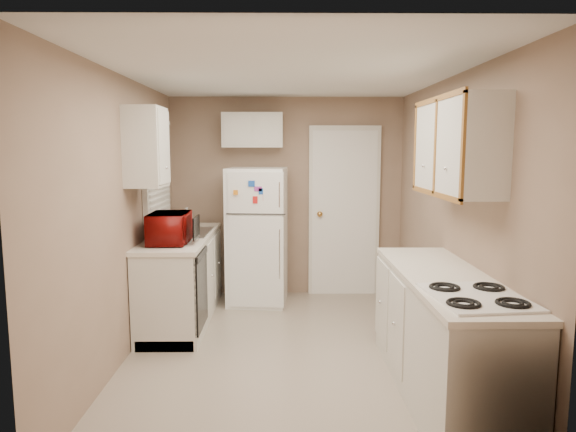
{
  "coord_description": "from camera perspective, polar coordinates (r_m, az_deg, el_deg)",
  "views": [
    {
      "loc": [
        -0.06,
        -4.34,
        1.79
      ],
      "look_at": [
        0.0,
        0.5,
        1.15
      ],
      "focal_mm": 32.0,
      "sensor_mm": 36.0,
      "label": 1
    }
  ],
  "objects": [
    {
      "name": "floor",
      "position": [
        4.69,
        0.07,
        -14.89
      ],
      "size": [
        3.8,
        3.8,
        0.0
      ],
      "primitive_type": "plane",
      "color": "#B9AA98",
      "rests_on": "ground"
    },
    {
      "name": "ceiling",
      "position": [
        4.38,
        0.08,
        15.55
      ],
      "size": [
        3.8,
        3.8,
        0.0
      ],
      "primitive_type": "plane",
      "color": "white",
      "rests_on": "floor"
    },
    {
      "name": "wall_left",
      "position": [
        4.58,
        -17.73,
        -0.22
      ],
      "size": [
        3.8,
        3.8,
        0.0
      ],
      "primitive_type": "plane",
      "color": "gray",
      "rests_on": "floor"
    },
    {
      "name": "wall_right",
      "position": [
        4.61,
        17.75,
        -0.17
      ],
      "size": [
        3.8,
        3.8,
        0.0
      ],
      "primitive_type": "plane",
      "color": "gray",
      "rests_on": "floor"
    },
    {
      "name": "wall_back",
      "position": [
        6.26,
        -0.15,
        2.13
      ],
      "size": [
        2.8,
        2.8,
        0.0
      ],
      "primitive_type": "plane",
      "color": "gray",
      "rests_on": "floor"
    },
    {
      "name": "wall_front",
      "position": [
        2.51,
        0.63,
        -6.04
      ],
      "size": [
        2.8,
        2.8,
        0.0
      ],
      "primitive_type": "plane",
      "color": "gray",
      "rests_on": "floor"
    },
    {
      "name": "left_counter",
      "position": [
        5.5,
        -11.66,
        -6.71
      ],
      "size": [
        0.6,
        1.8,
        0.9
      ],
      "primitive_type": "cube",
      "color": "silver",
      "rests_on": "floor"
    },
    {
      "name": "dishwasher",
      "position": [
        4.87,
        -9.64,
        -8.04
      ],
      "size": [
        0.03,
        0.58,
        0.72
      ],
      "primitive_type": "cube",
      "color": "black",
      "rests_on": "floor"
    },
    {
      "name": "sink",
      "position": [
        5.56,
        -11.48,
        -2.24
      ],
      "size": [
        0.54,
        0.74,
        0.16
      ],
      "primitive_type": "cube",
      "color": "gray",
      "rests_on": "left_counter"
    },
    {
      "name": "microwave",
      "position": [
        4.95,
        -13.01,
        -1.25
      ],
      "size": [
        0.53,
        0.3,
        0.35
      ],
      "primitive_type": "imported",
      "rotation": [
        0.0,
        0.0,
        1.6
      ],
      "color": "maroon",
      "rests_on": "left_counter"
    },
    {
      "name": "soap_bottle",
      "position": [
        6.0,
        -11.16,
        -0.18
      ],
      "size": [
        0.12,
        0.13,
        0.22
      ],
      "primitive_type": "imported",
      "rotation": [
        0.0,
        0.0,
        -0.32
      ],
      "color": "white",
      "rests_on": "left_counter"
    },
    {
      "name": "window_blinds",
      "position": [
        5.54,
        -14.33,
        5.34
      ],
      "size": [
        0.1,
        0.98,
        1.08
      ],
      "primitive_type": "cube",
      "color": "silver",
      "rests_on": "wall_left"
    },
    {
      "name": "upper_cabinet_left",
      "position": [
        4.71,
        -15.48,
        7.39
      ],
      "size": [
        0.3,
        0.45,
        0.7
      ],
      "primitive_type": "cube",
      "color": "silver",
      "rests_on": "wall_left"
    },
    {
      "name": "refrigerator",
      "position": [
        5.93,
        -3.43,
        -2.24
      ],
      "size": [
        0.7,
        0.69,
        1.57
      ],
      "primitive_type": "cube",
      "rotation": [
        0.0,
        0.0,
        -0.1
      ],
      "color": "white",
      "rests_on": "floor"
    },
    {
      "name": "cabinet_over_fridge",
      "position": [
        6.1,
        -3.95,
        9.49
      ],
      "size": [
        0.7,
        0.3,
        0.4
      ],
      "primitive_type": "cube",
      "color": "silver",
      "rests_on": "wall_back"
    },
    {
      "name": "interior_door",
      "position": [
        6.29,
        6.25,
        0.45
      ],
      "size": [
        0.86,
        0.06,
        2.08
      ],
      "primitive_type": "cube",
      "color": "white",
      "rests_on": "floor"
    },
    {
      "name": "right_counter",
      "position": [
        3.95,
        16.8,
        -12.6
      ],
      "size": [
        0.6,
        2.0,
        0.9
      ],
      "primitive_type": "cube",
      "color": "silver",
      "rests_on": "floor"
    },
    {
      "name": "stove",
      "position": [
        3.47,
        19.84,
        -16.66
      ],
      "size": [
        0.58,
        0.69,
        0.78
      ],
      "primitive_type": "cube",
      "rotation": [
        0.0,
        0.0,
        0.1
      ],
      "color": "white",
      "rests_on": "floor"
    },
    {
      "name": "upper_cabinet_right",
      "position": [
        4.05,
        18.29,
        7.31
      ],
      "size": [
        0.3,
        1.2,
        0.7
      ],
      "primitive_type": "cube",
      "color": "silver",
      "rests_on": "wall_right"
    }
  ]
}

